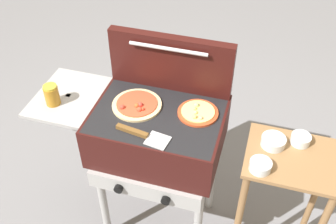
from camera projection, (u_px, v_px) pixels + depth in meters
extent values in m
plane|color=gray|center=(160.00, 219.00, 2.51)|extent=(8.00, 8.00, 0.00)
cube|color=#38110F|center=(158.00, 131.00, 2.00)|extent=(0.64, 0.48, 0.24)
cube|color=black|center=(158.00, 114.00, 1.92)|extent=(0.61, 0.46, 0.01)
cube|color=#A8A8A8|center=(68.00, 97.00, 2.02)|extent=(0.32, 0.41, 0.02)
cube|color=#A8A8A8|center=(72.00, 113.00, 2.10)|extent=(0.02, 0.02, 0.24)
cube|color=#A8A8A8|center=(143.00, 191.00, 1.93)|extent=(0.58, 0.02, 0.10)
cylinder|color=black|center=(119.00, 189.00, 1.94)|extent=(0.04, 0.02, 0.04)
cylinder|color=black|center=(166.00, 201.00, 1.89)|extent=(0.04, 0.02, 0.04)
cylinder|color=#A8A8A8|center=(103.00, 202.00, 2.22)|extent=(0.04, 0.04, 0.66)
cylinder|color=#A8A8A8|center=(128.00, 153.00, 2.49)|extent=(0.04, 0.04, 0.66)
cylinder|color=#A8A8A8|center=(212.00, 173.00, 2.37)|extent=(0.04, 0.04, 0.66)
cube|color=#38110F|center=(171.00, 63.00, 1.97)|extent=(0.63, 0.05, 0.30)
cylinder|color=#B7B7BC|center=(168.00, 49.00, 1.87)|extent=(0.38, 0.02, 0.02)
cylinder|color=#C64723|center=(198.00, 113.00, 1.91)|extent=(0.20, 0.20, 0.01)
cylinder|color=#EDD17A|center=(198.00, 111.00, 1.90)|extent=(0.16, 0.16, 0.01)
sphere|color=#F2B380|center=(201.00, 118.00, 1.86)|extent=(0.02, 0.02, 0.02)
sphere|color=#DFC165|center=(195.00, 117.00, 1.86)|extent=(0.02, 0.02, 0.02)
sphere|color=#E8E762|center=(195.00, 109.00, 1.91)|extent=(0.02, 0.02, 0.02)
sphere|color=#BBE180|center=(196.00, 105.00, 1.93)|extent=(0.02, 0.02, 0.02)
sphere|color=#EBEE7D|center=(195.00, 113.00, 1.89)|extent=(0.02, 0.02, 0.02)
cylinder|color=beige|center=(137.00, 105.00, 1.95)|extent=(0.24, 0.24, 0.01)
cylinder|color=#D14C2D|center=(137.00, 103.00, 1.95)|extent=(0.20, 0.20, 0.01)
sphere|color=#EA4526|center=(143.00, 109.00, 1.90)|extent=(0.02, 0.02, 0.02)
sphere|color=#EF4033|center=(140.00, 105.00, 1.93)|extent=(0.03, 0.03, 0.03)
sphere|color=#CA5528|center=(137.00, 106.00, 1.92)|extent=(0.02, 0.02, 0.02)
sphere|color=#E7462C|center=(139.00, 109.00, 1.90)|extent=(0.03, 0.03, 0.03)
sphere|color=#BC3F2D|center=(122.00, 107.00, 1.92)|extent=(0.03, 0.03, 0.03)
cylinder|color=#B77A1E|center=(52.00, 96.00, 1.94)|extent=(0.07, 0.07, 0.10)
cylinder|color=gold|center=(50.00, 87.00, 1.90)|extent=(0.07, 0.07, 0.01)
cube|color=#B7BABF|center=(158.00, 141.00, 1.77)|extent=(0.11, 0.10, 0.01)
cube|color=brown|center=(132.00, 131.00, 1.81)|extent=(0.16, 0.05, 0.02)
cube|color=olive|center=(293.00, 158.00, 1.85)|extent=(0.44, 0.36, 0.02)
cylinder|color=olive|center=(238.00, 223.00, 2.05)|extent=(0.04, 0.04, 0.77)
cylinder|color=olive|center=(246.00, 179.00, 2.26)|extent=(0.04, 0.04, 0.77)
cylinder|color=olive|center=(315.00, 195.00, 2.18)|extent=(0.04, 0.04, 0.77)
cylinder|color=silver|center=(260.00, 166.00, 1.78)|extent=(0.10, 0.10, 0.04)
cylinder|color=maroon|center=(260.00, 167.00, 1.78)|extent=(0.08, 0.08, 0.02)
cylinder|color=silver|center=(301.00, 139.00, 1.90)|extent=(0.09, 0.09, 0.04)
cylinder|color=#4C7533|center=(300.00, 140.00, 1.91)|extent=(0.08, 0.08, 0.02)
cylinder|color=silver|center=(273.00, 142.00, 1.89)|extent=(0.12, 0.12, 0.04)
cylinder|color=maroon|center=(273.00, 142.00, 1.89)|extent=(0.10, 0.10, 0.02)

